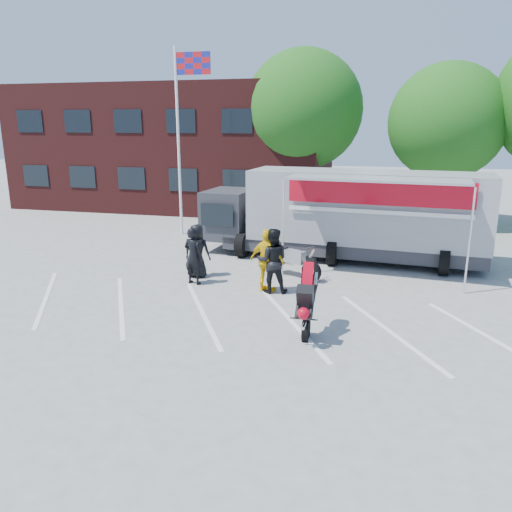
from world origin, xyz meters
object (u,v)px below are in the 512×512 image
at_px(tree_mid, 447,122).
at_px(spectator_hivis, 267,261).
at_px(parked_motorcycle, 292,277).
at_px(transporter_truck, 350,259).
at_px(spectator_leather_b, 193,256).
at_px(flagpole, 183,119).
at_px(spectator_leather_a, 197,251).
at_px(stunt_bike_rider, 309,329).
at_px(spectator_leather_c, 272,261).
at_px(tree_left, 303,110).

bearing_deg(tree_mid, spectator_hivis, -116.41).
xyz_separation_m(parked_motorcycle, spectator_hivis, (-0.45, -1.63, 0.95)).
height_order(transporter_truck, spectator_leather_b, spectator_leather_b).
distance_m(flagpole, spectator_leather_a, 7.83).
bearing_deg(spectator_leather_b, stunt_bike_rider, 161.45).
distance_m(transporter_truck, spectator_leather_c, 4.86).
bearing_deg(stunt_bike_rider, parked_motorcycle, 104.13).
relative_size(spectator_leather_b, spectator_hivis, 0.95).
bearing_deg(spectator_hivis, stunt_bike_rider, 139.06).
bearing_deg(parked_motorcycle, spectator_leather_c, -164.23).
bearing_deg(parked_motorcycle, transporter_truck, -6.14).
distance_m(flagpole, spectator_hivis, 9.64).
height_order(transporter_truck, spectator_leather_c, spectator_leather_c).
bearing_deg(flagpole, spectator_leather_c, -51.54).
height_order(flagpole, spectator_leather_a, flagpole).
xyz_separation_m(spectator_leather_a, spectator_hivis, (2.55, -0.90, 0.07)).
relative_size(tree_left, spectator_hivis, 4.54).
height_order(spectator_leather_b, spectator_hivis, spectator_hivis).
distance_m(tree_left, transporter_truck, 10.72).
height_order(parked_motorcycle, spectator_leather_c, spectator_leather_c).
xyz_separation_m(stunt_bike_rider, spectator_hivis, (-1.63, 2.49, 0.95)).
xyz_separation_m(spectator_leather_a, spectator_leather_b, (0.15, -0.72, 0.02)).
distance_m(stunt_bike_rider, spectator_hivis, 3.13).
relative_size(transporter_truck, spectator_leather_a, 5.81).
xyz_separation_m(tree_left, stunt_bike_rider, (2.72, -15.39, -5.57)).
bearing_deg(transporter_truck, flagpole, 165.89).
bearing_deg(stunt_bike_rider, spectator_leather_b, 144.65).
bearing_deg(tree_mid, stunt_bike_rider, -106.58).
bearing_deg(spectator_leather_b, tree_left, -80.85).
xyz_separation_m(tree_left, spectator_leather_c, (1.24, -12.91, -4.60)).
relative_size(parked_motorcycle, spectator_leather_a, 1.28).
relative_size(parked_motorcycle, spectator_leather_c, 1.16).
height_order(tree_left, spectator_leather_a, tree_left).
relative_size(tree_left, spectator_leather_c, 4.46).
relative_size(stunt_bike_rider, spectator_leather_a, 1.14).
height_order(tree_left, parked_motorcycle, tree_left).
bearing_deg(spectator_leather_c, tree_left, -95.56).
bearing_deg(spectator_leather_b, spectator_leather_a, -63.13).
xyz_separation_m(tree_mid, spectator_leather_a, (-8.46, -11.01, -4.07)).
xyz_separation_m(flagpole, spectator_leather_c, (5.48, -6.91, -4.08)).
height_order(tree_left, transporter_truck, tree_left).
xyz_separation_m(tree_left, spectator_hivis, (1.09, -12.90, -4.61)).
distance_m(parked_motorcycle, stunt_bike_rider, 4.29).
height_order(flagpole, parked_motorcycle, flagpole).
xyz_separation_m(tree_left, spectator_leather_b, (-1.31, -12.73, -4.67)).
xyz_separation_m(stunt_bike_rider, spectator_leather_c, (-1.48, 2.49, 0.97)).
distance_m(parked_motorcycle, spectator_leather_b, 3.32).
distance_m(tree_left, spectator_leather_c, 13.76).
bearing_deg(flagpole, transporter_truck, -19.01).
relative_size(parked_motorcycle, spectator_leather_b, 1.25).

